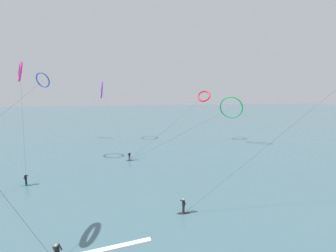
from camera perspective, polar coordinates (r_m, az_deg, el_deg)
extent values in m
cube|color=#476B75|center=(111.15, -7.93, 2.37)|extent=(400.00, 200.00, 0.08)
ellipsoid|color=navy|center=(41.41, -10.24, -9.03)|extent=(1.40, 0.40, 0.06)
cylinder|color=black|center=(41.18, -10.40, -8.51)|extent=(0.12, 0.12, 0.80)
cylinder|color=black|center=(41.37, -10.12, -8.42)|extent=(0.12, 0.12, 0.80)
cube|color=black|center=(41.07, -10.29, -7.52)|extent=(0.37, 0.37, 0.62)
sphere|color=tan|center=(40.95, -10.30, -6.96)|extent=(0.22, 0.22, 0.22)
cylinder|color=black|center=(41.02, -10.50, -7.47)|extent=(0.42, 0.41, 0.39)
cylinder|color=black|center=(41.32, -10.08, -7.34)|extent=(0.42, 0.41, 0.39)
ellipsoid|color=teal|center=(36.42, -33.61, -13.04)|extent=(1.40, 0.40, 0.06)
cylinder|color=black|center=(36.15, -33.75, -12.48)|extent=(0.12, 0.12, 0.80)
cylinder|color=black|center=(36.39, -33.59, -12.33)|extent=(0.12, 0.12, 0.80)
cube|color=black|center=(36.03, -33.77, -11.35)|extent=(0.21, 0.33, 0.62)
sphere|color=tan|center=(35.90, -33.83, -10.71)|extent=(0.22, 0.22, 0.22)
cylinder|color=black|center=(35.93, -33.83, -11.32)|extent=(0.51, 0.11, 0.39)
cylinder|color=black|center=(36.31, -33.58, -11.09)|extent=(0.51, 0.11, 0.39)
cube|color=black|center=(20.14, -27.55, -27.35)|extent=(0.37, 0.36, 0.62)
sphere|color=tan|center=(19.90, -27.65, -26.37)|extent=(0.22, 0.22, 0.22)
cylinder|color=black|center=(20.27, -26.83, -26.85)|extent=(0.40, 0.43, 0.39)
cylinder|color=black|center=(20.14, -28.09, -27.23)|extent=(0.40, 0.43, 0.39)
ellipsoid|color=black|center=(24.65, 4.13, -22.17)|extent=(1.40, 0.40, 0.06)
cylinder|color=black|center=(24.54, 3.99, -21.16)|extent=(0.12, 0.12, 0.80)
cylinder|color=black|center=(24.32, 4.30, -21.46)|extent=(0.12, 0.12, 0.80)
cube|color=black|center=(24.08, 4.16, -19.85)|extent=(0.26, 0.35, 0.62)
sphere|color=tan|center=(23.88, 4.17, -18.97)|extent=(0.22, 0.22, 0.22)
cylinder|color=black|center=(24.33, 3.84, -19.38)|extent=(0.51, 0.19, 0.39)
cylinder|color=black|center=(23.98, 4.33, -19.84)|extent=(0.51, 0.19, 0.39)
torus|color=#2647B7|center=(63.87, -30.46, 10.54)|extent=(4.17, 2.91, 3.84)
cylinder|color=#3F3F3F|center=(25.29, 28.48, -1.53)|extent=(20.79, 2.16, 17.44)
torus|color=#199351|center=(52.87, 16.50, 4.77)|extent=(5.44, 4.93, 5.33)
cylinder|color=#3F3F3F|center=(45.58, 4.84, -1.49)|extent=(24.02, 7.69, 9.11)
cylinder|color=#3F3F3F|center=(20.75, -36.42, -16.55)|extent=(6.73, 2.62, 9.07)
torus|color=#CC288E|center=(46.10, -34.80, 11.86)|extent=(2.56, 3.60, 3.54)
cylinder|color=#3F3F3F|center=(40.31, -34.26, 0.71)|extent=(4.20, 11.16, 16.25)
torus|color=purple|center=(58.39, -17.31, 9.19)|extent=(1.51, 4.46, 4.39)
cylinder|color=#3F3F3F|center=(49.21, -14.37, 1.49)|extent=(6.66, 18.63, 13.25)
torus|color=red|center=(55.86, 9.54, 7.88)|extent=(3.97, 3.61, 3.05)
cylinder|color=#3F3F3F|center=(47.44, 1.15, 0.51)|extent=(19.14, 13.18, 11.63)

